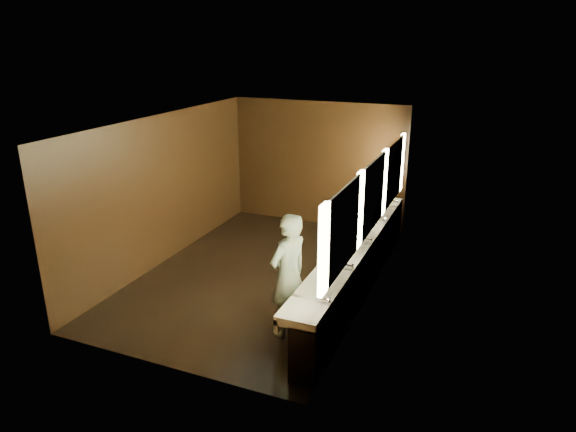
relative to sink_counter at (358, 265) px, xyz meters
The scene contains 10 objects.
floor 1.86m from the sink_counter, behind, with size 6.00×6.00×0.00m, color black.
ceiling 2.92m from the sink_counter, behind, with size 4.00×6.00×0.02m, color #2D2D2B.
wall_back 3.61m from the sink_counter, 120.87° to the left, with size 4.00×0.02×2.80m, color black.
wall_front 3.61m from the sink_counter, 120.87° to the right, with size 4.00×0.02×2.80m, color black.
wall_left 3.90m from the sink_counter, behind, with size 0.02×6.00×2.80m, color black.
wall_right 0.93m from the sink_counter, ahead, with size 0.02×6.00×2.80m, color black.
sink_counter is the anchor object (origin of this frame).
mirror_band 1.27m from the sink_counter, ahead, with size 0.06×5.03×1.15m.
person 1.76m from the sink_counter, 110.47° to the right, with size 0.67×0.44×1.84m, color #7DB5BB.
trash_bin 1.47m from the sink_counter, 98.65° to the right, with size 0.34×0.34×0.53m, color black.
Camera 1 is at (3.71, -7.68, 4.13)m, focal length 32.00 mm.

